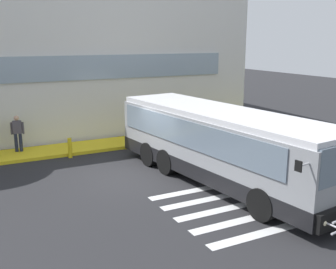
% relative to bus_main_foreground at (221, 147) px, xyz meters
% --- Properties ---
extents(ground_plane, '(80.00, 90.00, 0.02)m').
position_rel_bus_main_foreground_xyz_m(ground_plane, '(-2.83, 2.04, -1.34)').
color(ground_plane, '#232326').
rests_on(ground_plane, ground).
extents(bay_paint_stripes, '(4.40, 3.96, 0.01)m').
position_rel_bus_main_foreground_xyz_m(bay_paint_stripes, '(-0.83, -2.16, -1.33)').
color(bay_paint_stripes, silver).
rests_on(bay_paint_stripes, ground).
extents(terminal_building, '(21.84, 13.80, 8.10)m').
position_rel_bus_main_foreground_xyz_m(terminal_building, '(-3.52, 13.64, 2.71)').
color(terminal_building, silver).
rests_on(terminal_building, ground).
extents(boarding_curb, '(24.04, 2.00, 0.15)m').
position_rel_bus_main_foreground_xyz_m(boarding_curb, '(-2.83, 6.84, -1.26)').
color(boarding_curb, yellow).
rests_on(boarding_curb, ground).
extents(bus_main_foreground, '(3.77, 10.74, 2.70)m').
position_rel_bus_main_foreground_xyz_m(bus_main_foreground, '(0.00, 0.00, 0.00)').
color(bus_main_foreground, gray).
rests_on(bus_main_foreground, ground).
extents(passenger_by_doorway, '(0.58, 0.44, 1.68)m').
position_rel_bus_main_foreground_xyz_m(passenger_by_doorway, '(-6.16, 7.25, -0.22)').
color(passenger_by_doorway, '#1E2338').
rests_on(passenger_by_doorway, boarding_curb).
extents(safety_bollard_yellow, '(0.18, 0.18, 0.90)m').
position_rel_bus_main_foreground_xyz_m(safety_bollard_yellow, '(-4.20, 5.64, -0.88)').
color(safety_bollard_yellow, yellow).
rests_on(safety_bollard_yellow, ground).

